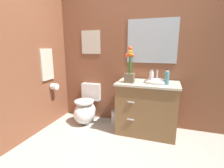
{
  "coord_description": "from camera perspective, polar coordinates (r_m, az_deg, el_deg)",
  "views": [
    {
      "loc": [
        0.51,
        -1.44,
        1.36
      ],
      "look_at": [
        -0.33,
        1.06,
        0.77
      ],
      "focal_mm": 26.74,
      "sensor_mm": 36.0,
      "label": 1
    }
  ],
  "objects": [
    {
      "name": "trash_bin",
      "position": [
        2.99,
        1.55,
        -11.54
      ],
      "size": [
        0.18,
        0.18,
        0.27
      ],
      "color": "#B7B7BC",
      "rests_on": "ground_plane"
    },
    {
      "name": "hanging_towel",
      "position": [
        3.0,
        -21.39,
        6.22
      ],
      "size": [
        0.03,
        0.28,
        0.52
      ],
      "primitive_type": "cube",
      "color": "beige"
    },
    {
      "name": "flower_vase",
      "position": [
        2.54,
        6.09,
        4.99
      ],
      "size": [
        0.14,
        0.14,
        0.55
      ],
      "color": "brown",
      "rests_on": "vanity_cabinet"
    },
    {
      "name": "soap_bottle",
      "position": [
        2.53,
        18.23,
        1.96
      ],
      "size": [
        0.07,
        0.07,
        0.21
      ],
      "color": "teal",
      "rests_on": "vanity_cabinet"
    },
    {
      "name": "vanity_cabinet",
      "position": [
        2.73,
        11.84,
        -7.75
      ],
      "size": [
        0.94,
        0.56,
        1.01
      ],
      "color": "brown",
      "rests_on": "ground_plane"
    },
    {
      "name": "wall_back",
      "position": [
        2.89,
        12.58,
        10.1
      ],
      "size": [
        4.43,
        0.05,
        2.5
      ],
      "primitive_type": "cube",
      "color": "brown",
      "rests_on": "ground_plane"
    },
    {
      "name": "lotion_bottle",
      "position": [
        2.67,
        18.15,
        2.51
      ],
      "size": [
        0.05,
        0.05,
        0.21
      ],
      "color": "teal",
      "rests_on": "vanity_cabinet"
    },
    {
      "name": "wall_mirror",
      "position": [
        2.85,
        13.47,
        14.05
      ],
      "size": [
        0.8,
        0.01,
        0.7
      ],
      "primitive_type": "cube",
      "color": "#B2BCC6"
    },
    {
      "name": "toilet",
      "position": [
        3.12,
        -8.8,
        -8.57
      ],
      "size": [
        0.38,
        0.59,
        0.69
      ],
      "color": "white",
      "rests_on": "ground_plane"
    },
    {
      "name": "wall_poster",
      "position": [
        3.15,
        -7.27,
        13.97
      ],
      "size": [
        0.36,
        0.01,
        0.42
      ],
      "primitive_type": "cube",
      "color": "beige"
    },
    {
      "name": "wall_left",
      "position": [
        2.7,
        -28.24,
        8.77
      ],
      "size": [
        0.05,
        3.94,
        2.5
      ],
      "primitive_type": "cube",
      "color": "brown",
      "rests_on": "ground_plane"
    },
    {
      "name": "toilet_paper_roll",
      "position": [
        3.09,
        -19.07,
        -0.82
      ],
      "size": [
        0.11,
        0.11,
        0.11
      ],
      "primitive_type": "cylinder",
      "rotation": [
        0.0,
        1.57,
        0.0
      ],
      "color": "white"
    },
    {
      "name": "hand_wash_bottle",
      "position": [
        2.54,
        13.31,
        2.27
      ],
      "size": [
        0.06,
        0.06,
        0.2
      ],
      "color": "white",
      "rests_on": "vanity_cabinet"
    }
  ]
}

